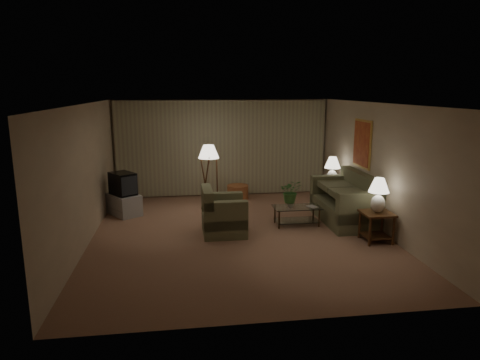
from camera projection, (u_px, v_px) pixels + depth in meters
name	position (u px, v px, depth m)	size (l,w,h in m)	color
ground	(239.00, 234.00, 8.98)	(7.00, 7.00, 0.00)	#9F6E57
room_shell	(231.00, 142.00, 10.08)	(6.04, 7.02, 2.72)	beige
sofa	(344.00, 203.00, 9.74)	(1.99, 1.00, 0.88)	#6C6E4D
armchair	(224.00, 216.00, 8.92)	(0.94, 0.89, 0.78)	#6C6E4D
side_table_near	(377.00, 221.00, 8.46)	(0.58, 0.58, 0.60)	#371C0F
side_table_far	(331.00, 192.00, 10.98)	(0.45, 0.38, 0.60)	#371C0F
table_lamp_near	(379.00, 192.00, 8.33)	(0.40, 0.40, 0.69)	white
table_lamp_far	(332.00, 168.00, 10.85)	(0.40, 0.40, 0.70)	white
coffee_table	(297.00, 213.00, 9.53)	(1.04, 0.57, 0.41)	silver
tv_cabinet	(124.00, 205.00, 10.30)	(0.93, 1.00, 0.50)	#A1A1A3
crt_tv	(123.00, 184.00, 10.20)	(0.72, 0.76, 0.53)	black
floor_lamp	(209.00, 175.00, 10.78)	(0.52, 0.52, 1.61)	#371C0F
ottoman	(238.00, 192.00, 11.78)	(0.58, 0.58, 0.39)	#B56E3D
vase	(290.00, 204.00, 9.46)	(0.16, 0.16, 0.16)	white
flowers	(291.00, 189.00, 9.39)	(0.47, 0.41, 0.52)	#3F7D37
book	(309.00, 207.00, 9.43)	(0.18, 0.24, 0.02)	olive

